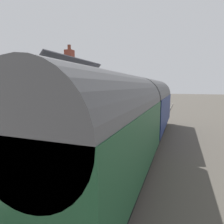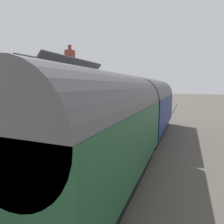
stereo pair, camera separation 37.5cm
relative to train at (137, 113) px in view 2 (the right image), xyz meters
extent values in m
plane|color=#4C473F|center=(4.47, 0.90, -2.21)|extent=(160.00, 160.00, 0.00)
cube|color=#A39B8C|center=(4.47, 4.83, -1.77)|extent=(32.00, 5.87, 0.90)
cube|color=beige|center=(4.47, 2.08, -1.31)|extent=(32.00, 0.36, 0.02)
cube|color=gray|center=(4.47, -0.72, -2.14)|extent=(52.00, 0.08, 0.14)
cube|color=gray|center=(4.47, 0.72, -2.14)|extent=(52.00, 0.08, 0.14)
cube|color=black|center=(4.28, 0.00, -1.86)|extent=(8.19, 2.29, 0.70)
cube|color=navy|center=(4.28, 0.00, -0.36)|extent=(8.90, 2.70, 2.30)
cylinder|color=#515154|center=(4.28, 0.00, 0.79)|extent=(8.90, 2.65, 2.65)
cube|color=black|center=(4.28, 1.36, -0.08)|extent=(7.56, 0.03, 0.80)
cylinder|color=black|center=(6.95, 0.00, -1.86)|extent=(0.70, 2.16, 0.70)
cylinder|color=black|center=(1.61, 0.00, -1.86)|extent=(0.70, 2.16, 0.70)
cube|color=black|center=(8.75, 0.00, 0.04)|extent=(0.04, 2.16, 0.90)
cylinder|color=#F2EDCC|center=(8.77, 0.00, -0.94)|extent=(0.06, 0.24, 0.24)
cube|color=red|center=(8.81, 0.00, -1.39)|extent=(0.16, 2.56, 0.24)
cube|color=black|center=(-4.71, 0.00, -1.86)|extent=(7.44, 2.29, 0.70)
cube|color=#1E4C2D|center=(-4.71, 0.00, -0.36)|extent=(8.09, 2.70, 2.30)
cylinder|color=#515154|center=(-4.71, 0.00, 0.79)|extent=(8.09, 2.65, 2.65)
cube|color=black|center=(-4.71, 1.36, -0.08)|extent=(6.87, 0.03, 0.80)
cylinder|color=black|center=(-2.29, 0.00, -1.86)|extent=(0.70, 2.16, 0.70)
cylinder|color=black|center=(-7.14, 0.00, -1.86)|extent=(0.70, 2.16, 0.70)
cube|color=white|center=(-0.23, 5.52, 0.04)|extent=(6.11, 3.38, 2.73)
cube|color=#38383F|center=(-0.23, 4.67, 2.30)|extent=(6.61, 1.93, 2.03)
cube|color=#38383F|center=(-0.23, 6.36, 2.30)|extent=(6.61, 1.93, 2.03)
cylinder|color=#38383F|center=(-0.23, 5.52, 3.19)|extent=(6.61, 0.16, 0.16)
cube|color=brown|center=(1.41, 5.52, 2.81)|extent=(0.56, 0.56, 2.80)
cylinder|color=brown|center=(1.41, 5.52, 4.39)|extent=(0.24, 0.24, 0.36)
cube|color=teal|center=(0.02, 3.81, -0.27)|extent=(0.90, 0.06, 2.10)
cube|color=teal|center=(-1.38, 3.81, 0.38)|extent=(0.80, 0.05, 1.10)
cube|color=teal|center=(1.42, 3.81, 0.38)|extent=(0.80, 0.05, 1.10)
cube|color=#26727F|center=(11.20, 4.03, -0.87)|extent=(1.41, 0.42, 0.06)
cube|color=#26727F|center=(11.19, 3.85, -0.64)|extent=(1.40, 0.13, 0.40)
cube|color=black|center=(10.64, 4.04, -1.10)|extent=(0.07, 0.36, 0.44)
cube|color=black|center=(11.76, 4.02, -1.10)|extent=(0.07, 0.36, 0.44)
cube|color=#26727F|center=(14.16, 3.99, -0.87)|extent=(1.41, 0.42, 0.06)
cube|color=#26727F|center=(14.16, 3.81, -0.64)|extent=(1.40, 0.13, 0.40)
cube|color=black|center=(13.60, 4.00, -1.10)|extent=(0.07, 0.36, 0.44)
cube|color=black|center=(14.72, 3.98, -1.10)|extent=(0.07, 0.36, 0.44)
cone|color=teal|center=(12.66, 4.89, -1.14)|extent=(0.51, 0.51, 0.35)
cylinder|color=teal|center=(12.66, 4.89, -1.29)|extent=(0.28, 0.28, 0.06)
ellipsoid|color=#3D8438|center=(12.66, 4.89, -0.73)|extent=(0.67, 0.67, 0.63)
cone|color=#CC4752|center=(12.66, 4.89, -0.50)|extent=(0.13, 0.13, 0.27)
cube|color=teal|center=(12.54, 5.60, -1.14)|extent=(0.93, 0.32, 0.35)
ellipsoid|color=#3D8438|center=(12.54, 5.60, -0.85)|extent=(0.83, 0.29, 0.29)
cylinder|color=teal|center=(8.34, 4.64, -1.12)|extent=(0.40, 0.40, 0.40)
ellipsoid|color=#2D7233|center=(8.34, 4.64, -0.75)|extent=(0.49, 0.49, 0.57)
cylinder|color=black|center=(9.79, 2.65, 0.26)|extent=(0.10, 0.10, 3.16)
cylinder|color=black|center=(9.79, 2.65, 1.69)|extent=(0.05, 0.50, 0.05)
cube|color=beige|center=(9.79, 2.65, 1.98)|extent=(0.24, 0.24, 0.32)
cone|color=black|center=(9.79, 2.65, 2.20)|extent=(0.32, 0.32, 0.14)
cylinder|color=#4C3828|center=(10.54, 11.93, -0.40)|extent=(0.31, 0.31, 3.63)
ellipsoid|color=#2D7233|center=(10.54, 11.93, 2.49)|extent=(3.29, 3.09, 3.08)
camera|label=1|loc=(-10.99, -2.38, 1.61)|focal=30.37mm
camera|label=2|loc=(-10.86, -2.73, 1.61)|focal=30.37mm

